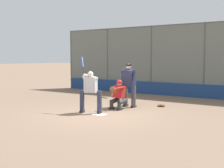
# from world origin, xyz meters

# --- Properties ---
(ground_plane) EXTENTS (160.00, 160.00, 0.00)m
(ground_plane) POSITION_xyz_m (0.00, 0.00, 0.00)
(ground_plane) COLOR #7A604C
(home_plate_marker) EXTENTS (0.43, 0.43, 0.01)m
(home_plate_marker) POSITION_xyz_m (0.00, 0.00, 0.01)
(home_plate_marker) COLOR white
(home_plate_marker) RESTS_ON ground_plane
(backstop_fence) EXTENTS (15.35, 0.08, 3.88)m
(backstop_fence) POSITION_xyz_m (0.00, -6.88, 2.03)
(backstop_fence) COLOR #515651
(backstop_fence) RESTS_ON ground_plane
(padding_wall) EXTENTS (14.97, 0.18, 0.69)m
(padding_wall) POSITION_xyz_m (0.00, -6.78, 0.34)
(padding_wall) COLOR navy
(padding_wall) RESTS_ON ground_plane
(bleachers_beyond) EXTENTS (10.69, 1.95, 1.16)m
(bleachers_beyond) POSITION_xyz_m (1.28, -9.03, 0.38)
(bleachers_beyond) COLOR slate
(bleachers_beyond) RESTS_ON ground_plane
(batter_at_plate) EXTENTS (1.09, 0.53, 2.11)m
(batter_at_plate) POSITION_xyz_m (0.49, -0.08, 0.86)
(batter_at_plate) COLOR #2D334C
(batter_at_plate) RESTS_ON ground_plane
(catcher_behind_plate) EXTENTS (0.64, 0.78, 1.20)m
(catcher_behind_plate) POSITION_xyz_m (0.12, -1.39, 0.62)
(catcher_behind_plate) COLOR #333333
(catcher_behind_plate) RESTS_ON ground_plane
(umpire_home) EXTENTS (0.74, 0.48, 1.82)m
(umpire_home) POSITION_xyz_m (0.06, -2.11, 0.98)
(umpire_home) COLOR #4C4C51
(umpire_home) RESTS_ON ground_plane
(spare_bat_near_backstop) EXTENTS (0.50, 0.68, 0.07)m
(spare_bat_near_backstop) POSITION_xyz_m (2.33, -5.50, 0.03)
(spare_bat_near_backstop) COLOR black
(spare_bat_near_backstop) RESTS_ON ground_plane
(spare_bat_by_padding) EXTENTS (0.85, 0.36, 0.07)m
(spare_bat_by_padding) POSITION_xyz_m (2.90, -3.94, 0.03)
(spare_bat_by_padding) COLOR black
(spare_bat_by_padding) RESTS_ON ground_plane
(fielding_glove_on_dirt) EXTENTS (0.32, 0.24, 0.11)m
(fielding_glove_on_dirt) POSITION_xyz_m (-1.04, -2.97, 0.06)
(fielding_glove_on_dirt) COLOR brown
(fielding_glove_on_dirt) RESTS_ON ground_plane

